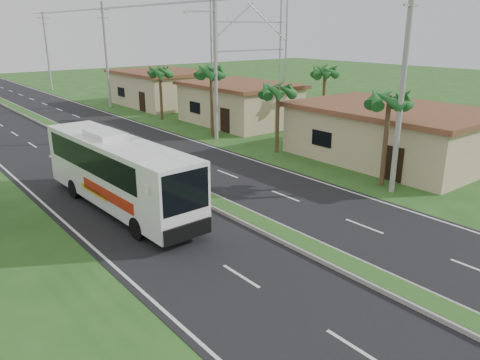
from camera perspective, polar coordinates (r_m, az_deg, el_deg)
ground at (r=19.00m, az=8.45°, el=-8.30°), size 180.00×180.00×0.00m
road_asphalt at (r=34.89m, az=-16.25°, el=3.44°), size 14.00×160.00×0.02m
median_strip at (r=34.87m, az=-16.26°, el=3.59°), size 1.20×160.00×0.18m
lane_edge_left at (r=33.05m, az=-26.95°, el=1.37°), size 0.12×160.00×0.01m
lane_edge_right at (r=37.84m, az=-6.88°, el=5.13°), size 0.12×160.00×0.01m
shop_near at (r=32.53m, az=17.87°, el=5.48°), size 8.60×12.60×3.52m
shop_mid at (r=43.25m, az=-0.09°, el=9.37°), size 7.60×10.60×3.67m
shop_far at (r=54.78m, az=-9.45°, el=11.04°), size 8.60×11.60×3.82m
palm_verge_a at (r=26.29m, az=17.75°, el=9.26°), size 2.40×2.40×5.45m
palm_verge_b at (r=32.43m, az=4.67°, el=10.87°), size 2.40×2.40×5.05m
palm_verge_c at (r=37.37m, az=-3.54°, el=13.02°), size 2.40×2.40×5.85m
palm_verge_d at (r=45.29m, az=-9.77°, el=12.94°), size 2.40×2.40×5.25m
palm_behind_shop at (r=40.25m, az=10.33°, el=12.85°), size 2.40×2.40×5.65m
utility_pole_a at (r=25.22m, az=19.21°, el=10.93°), size 1.60×0.28×11.00m
utility_pole_b at (r=36.29m, az=-3.07°, el=14.67°), size 3.20×0.28×12.00m
utility_pole_c at (r=53.83m, az=-16.00°, el=14.49°), size 1.60×0.28×11.00m
utility_pole_d at (r=72.63m, az=-22.46°, el=14.40°), size 1.60×0.28×10.50m
billboard_lattice at (r=54.04m, az=1.29°, el=16.38°), size 10.18×1.18×12.07m
coach_bus_main at (r=22.87m, az=-14.67°, el=1.30°), size 2.75×11.40×3.66m
motorcyclist at (r=27.86m, az=-14.67°, el=1.80°), size 1.74×0.64×2.34m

